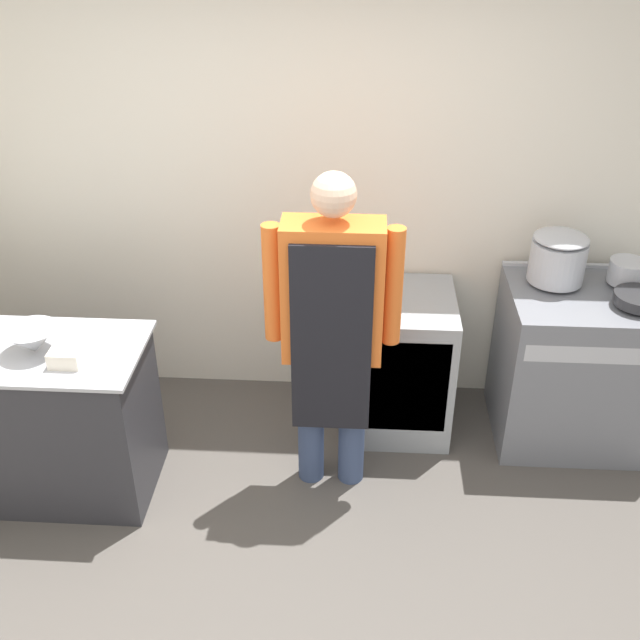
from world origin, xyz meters
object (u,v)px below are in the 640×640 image
(person_cook, at_px, (332,321))
(plastic_tub, at_px, (67,356))
(stock_pot, at_px, (558,257))
(stove, at_px, (581,366))
(mixing_bowl, at_px, (32,340))
(fridge_unit, at_px, (402,362))
(sauce_pot, at_px, (627,272))
(saute_pan, at_px, (639,299))

(person_cook, xyz_separation_m, plastic_tub, (-1.25, -0.24, -0.09))
(stock_pot, bearing_deg, stove, -30.76)
(plastic_tub, relative_size, stock_pot, 0.49)
(stove, height_order, mixing_bowl, mixing_bowl)
(fridge_unit, height_order, person_cook, person_cook)
(mixing_bowl, xyz_separation_m, stock_pot, (2.64, 0.76, 0.15))
(fridge_unit, bearing_deg, plastic_tub, -154.56)
(fridge_unit, height_order, plastic_tub, plastic_tub)
(sauce_pot, bearing_deg, plastic_tub, -163.30)
(person_cook, bearing_deg, stove, 19.21)
(fridge_unit, xyz_separation_m, mixing_bowl, (-1.83, -0.69, 0.52))
(plastic_tub, xyz_separation_m, sauce_pot, (2.83, 0.85, 0.10))
(plastic_tub, bearing_deg, stock_pot, 19.15)
(stove, bearing_deg, sauce_pot, 33.81)
(stock_pot, height_order, sauce_pot, stock_pot)
(plastic_tub, xyz_separation_m, saute_pan, (2.83, 0.61, 0.06))
(stock_pot, bearing_deg, sauce_pot, 0.00)
(fridge_unit, relative_size, plastic_tub, 5.67)
(plastic_tub, height_order, saute_pan, saute_pan)
(stove, relative_size, stock_pot, 3.16)
(stock_pot, bearing_deg, plastic_tub, -160.85)
(stove, xyz_separation_m, mixing_bowl, (-2.85, -0.64, 0.47))
(stock_pot, distance_m, saute_pan, 0.47)
(mixing_bowl, height_order, sauce_pot, sauce_pot)
(fridge_unit, relative_size, person_cook, 0.48)
(fridge_unit, relative_size, mixing_bowl, 3.21)
(person_cook, distance_m, mixing_bowl, 1.45)
(saute_pan, distance_m, sauce_pot, 0.24)
(fridge_unit, distance_m, stock_pot, 1.06)
(stove, xyz_separation_m, stock_pot, (-0.20, 0.12, 0.62))
(person_cook, bearing_deg, stock_pot, 26.97)
(stove, distance_m, sauce_pot, 0.59)
(stock_pot, height_order, saute_pan, stock_pot)
(stove, height_order, saute_pan, saute_pan)
(fridge_unit, bearing_deg, saute_pan, -8.03)
(saute_pan, bearing_deg, plastic_tub, -167.86)
(saute_pan, bearing_deg, fridge_unit, 171.97)
(plastic_tub, distance_m, saute_pan, 2.90)
(stock_pot, relative_size, saute_pan, 1.15)
(saute_pan, height_order, sauce_pot, sauce_pot)
(fridge_unit, xyz_separation_m, person_cook, (-0.39, -0.54, 0.59))
(sauce_pot, bearing_deg, fridge_unit, -176.57)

